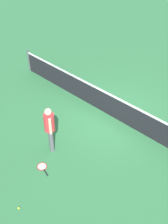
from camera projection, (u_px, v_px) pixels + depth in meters
The scene contains 5 objects.
ground_plane at pixel (112, 116), 10.44m from camera, with size 40.00×40.00×0.00m, color #2D6B3D.
court_net at pixel (113, 106), 10.12m from camera, with size 10.09×0.09×1.07m.
player_near_side at pixel (50, 126), 8.53m from camera, with size 0.49×0.47×1.70m.
tennis_racket_near_player at pixel (42, 167), 8.53m from camera, with size 0.61×0.39×0.03m.
tennis_ball_midcourt at pixel (19, 208), 7.42m from camera, with size 0.07×0.07×0.07m, color #C6E033.
Camera 1 is at (4.62, -6.54, 6.79)m, focal length 43.62 mm.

